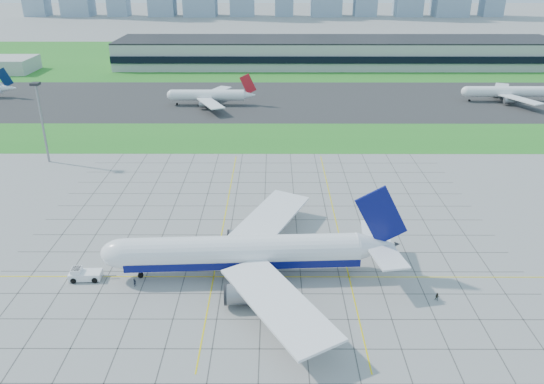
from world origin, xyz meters
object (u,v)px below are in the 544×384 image
at_px(light_mast, 40,113).
at_px(airliner, 245,252).
at_px(distant_jet_1, 209,95).
at_px(distant_jet_2, 507,92).
at_px(crew_far, 437,297).
at_px(pushback_tug, 84,274).
at_px(crew_near, 135,282).

distance_m(light_mast, airliner, 94.48).
xyz_separation_m(light_mast, distant_jet_1, (44.07, 71.23, -11.70)).
bearing_deg(airliner, distant_jet_2, 49.33).
bearing_deg(light_mast, airliner, -44.82).
bearing_deg(distant_jet_1, crew_far, -67.79).
xyz_separation_m(airliner, distant_jet_1, (-22.51, 137.39, -0.88)).
bearing_deg(light_mast, pushback_tug, -63.68).
relative_size(light_mast, airliner, 0.41).
distance_m(crew_far, distant_jet_2, 170.49).
distance_m(pushback_tug, crew_far, 70.61).
relative_size(airliner, pushback_tug, 6.69).
bearing_deg(distant_jet_1, distant_jet_2, 2.98).
xyz_separation_m(pushback_tug, crew_far, (70.24, -7.20, -0.33)).
relative_size(airliner, crew_far, 38.00).
xyz_separation_m(airliner, crew_far, (37.26, -8.94, -4.53)).
height_order(light_mast, crew_near, light_mast).
height_order(airliner, pushback_tug, airliner).
xyz_separation_m(light_mast, crew_far, (103.83, -75.11, -15.35)).
bearing_deg(pushback_tug, distant_jet_1, 82.75).
relative_size(light_mast, crew_far, 15.42).
xyz_separation_m(distant_jet_1, distant_jet_2, (134.21, 7.00, 0.00)).
bearing_deg(light_mast, distant_jet_1, 58.26).
distance_m(pushback_tug, distant_jet_2, 205.67).
relative_size(crew_near, distant_jet_1, 0.04).
relative_size(crew_far, distant_jet_1, 0.04).
bearing_deg(pushback_tug, distant_jet_2, 42.34).
distance_m(airliner, crew_far, 38.58).
distance_m(light_mast, crew_far, 129.06).
bearing_deg(distant_jet_1, airliner, -80.70).
xyz_separation_m(light_mast, pushback_tug, (33.59, -67.90, -15.02)).
bearing_deg(airliner, pushback_tug, -179.93).
bearing_deg(crew_far, distant_jet_1, 130.17).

